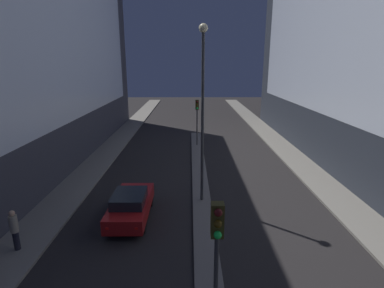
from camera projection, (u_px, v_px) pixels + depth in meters
building_left at (21, 16)px, 20.08m from camera, size 6.01×38.02×21.32m
median_strip at (200, 184)px, 19.41m from camera, size 1.03×28.65×0.12m
traffic_light_near at (217, 245)px, 7.48m from camera, size 0.32×0.42×4.25m
traffic_light_mid at (197, 112)px, 27.53m from camera, size 0.32×0.42×4.25m
street_lamp at (203, 97)px, 15.50m from camera, size 0.45×0.45×9.39m
car_left_lane at (131, 205)px, 14.96m from camera, size 1.81×4.35×1.51m
pedestrian_on_left_sidewalk at (14, 229)px, 12.24m from camera, size 0.33×0.33×1.77m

